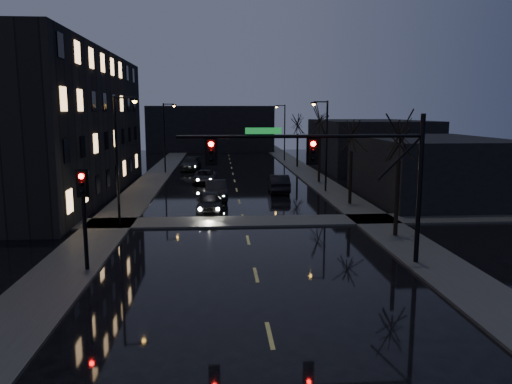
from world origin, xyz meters
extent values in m
plane|color=black|center=(0.00, 0.00, 0.00)|extent=(160.00, 160.00, 0.00)
cube|color=#2D2D2B|center=(-8.50, 35.00, 0.06)|extent=(3.00, 140.00, 0.12)
cube|color=#2D2D2B|center=(8.50, 35.00, 0.06)|extent=(3.00, 140.00, 0.12)
cube|color=#2D2D2B|center=(0.00, 18.50, 0.06)|extent=(40.00, 3.00, 0.12)
cube|color=black|center=(-16.50, 30.00, 6.00)|extent=(12.00, 30.00, 12.00)
cube|color=black|center=(15.50, 26.00, 2.50)|extent=(10.00, 14.00, 5.00)
cube|color=black|center=(17.00, 48.00, 3.00)|extent=(12.00, 18.00, 6.00)
cube|color=black|center=(-3.00, 78.00, 4.00)|extent=(22.00, 10.00, 8.00)
cylinder|color=black|center=(7.60, 9.00, 3.50)|extent=(0.22, 0.22, 7.00)
cylinder|color=black|center=(2.10, 9.00, 6.00)|extent=(11.00, 0.16, 0.16)
cylinder|color=black|center=(6.60, 9.00, 5.00)|extent=(2.05, 0.10, 2.05)
cube|color=#0C591E|center=(0.40, 9.00, 6.25)|extent=(1.60, 0.04, 0.28)
cube|color=black|center=(-1.90, 9.00, 5.35)|extent=(0.35, 0.28, 1.05)
sphere|color=#FF0705|center=(-1.90, 8.84, 5.68)|extent=(0.22, 0.22, 0.22)
cube|color=black|center=(2.60, 9.00, 5.35)|extent=(0.35, 0.28, 1.05)
sphere|color=#FF0705|center=(2.60, 8.84, 5.68)|extent=(0.22, 0.22, 0.22)
cylinder|color=black|center=(-7.50, 9.00, 2.20)|extent=(0.18, 0.18, 4.40)
cube|color=black|center=(-7.50, 9.00, 4.00)|extent=(0.35, 0.28, 1.05)
sphere|color=#FF0705|center=(-7.50, 8.84, 4.33)|extent=(0.22, 0.22, 0.22)
cylinder|color=black|center=(8.40, 14.00, 2.20)|extent=(0.24, 0.24, 4.40)
cylinder|color=black|center=(8.40, 24.00, 2.06)|extent=(0.24, 0.24, 4.12)
cylinder|color=black|center=(8.40, 36.00, 2.34)|extent=(0.24, 0.24, 4.68)
cylinder|color=black|center=(8.40, 50.00, 2.15)|extent=(0.24, 0.24, 4.29)
cylinder|color=black|center=(-7.80, 18.00, 4.00)|extent=(0.16, 0.16, 8.00)
cylinder|color=black|center=(-7.20, 18.00, 7.90)|extent=(1.20, 0.10, 0.10)
cube|color=black|center=(-6.60, 18.00, 7.80)|extent=(0.50, 0.25, 0.15)
sphere|color=#FFA332|center=(-6.60, 18.00, 7.70)|extent=(0.28, 0.28, 0.28)
cylinder|color=black|center=(-7.80, 45.00, 4.00)|extent=(0.16, 0.16, 8.00)
cylinder|color=black|center=(-7.20, 45.00, 7.90)|extent=(1.20, 0.10, 0.10)
cube|color=black|center=(-6.60, 45.00, 7.80)|extent=(0.50, 0.25, 0.15)
sphere|color=#FFA332|center=(-6.60, 45.00, 7.70)|extent=(0.28, 0.28, 0.28)
cylinder|color=black|center=(7.80, 30.00, 4.00)|extent=(0.16, 0.16, 8.00)
cylinder|color=black|center=(7.20, 30.00, 7.90)|extent=(1.20, 0.10, 0.10)
cube|color=black|center=(6.60, 30.00, 7.80)|extent=(0.50, 0.25, 0.15)
sphere|color=#FFA332|center=(6.60, 30.00, 7.70)|extent=(0.28, 0.28, 0.28)
cylinder|color=black|center=(7.80, 58.00, 4.00)|extent=(0.16, 0.16, 8.00)
cylinder|color=black|center=(7.20, 58.00, 7.90)|extent=(1.20, 0.10, 0.10)
cube|color=black|center=(6.60, 58.00, 7.80)|extent=(0.50, 0.25, 0.15)
sphere|color=#FFA332|center=(6.60, 58.00, 7.70)|extent=(0.28, 0.28, 0.28)
imported|color=black|center=(-2.27, 21.99, 0.76)|extent=(1.83, 4.46, 1.51)
imported|color=black|center=(-1.83, 27.05, 0.78)|extent=(1.87, 4.80, 1.56)
imported|color=black|center=(-3.02, 36.47, 0.66)|extent=(2.40, 4.84, 1.32)
imported|color=black|center=(-5.02, 48.00, 0.77)|extent=(2.58, 5.44, 1.53)
imported|color=black|center=(3.66, 30.51, 0.79)|extent=(1.75, 4.81, 1.58)
camera|label=1|loc=(-1.55, -12.96, 7.10)|focal=35.00mm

